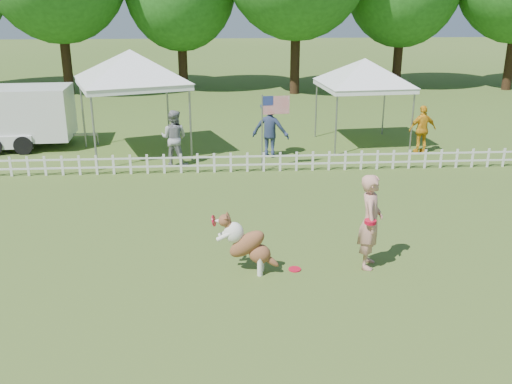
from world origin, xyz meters
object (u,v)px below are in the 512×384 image
handler (370,221)px  spectator_b (270,128)px  spectator_a (174,138)px  canopy_tent_left (133,104)px  flag_pole (262,133)px  dog (248,244)px  frisbee_on_turf (295,269)px  cargo_trailer (13,117)px  spectator_c (422,129)px  canopy_tent_right (362,103)px

handler → spectator_b: size_ratio=0.99×
handler → spectator_a: bearing=46.8°
canopy_tent_left → flag_pole: (4.08, -2.26, -0.52)m
dog → frisbee_on_turf: size_ratio=4.83×
frisbee_on_turf → spectator_b: size_ratio=0.13×
frisbee_on_turf → cargo_trailer: 13.17m
handler → spectator_c: (3.91, 8.23, -0.14)m
cargo_trailer → flag_pole: bearing=-25.2°
dog → cargo_trailer: 12.58m
handler → cargo_trailer: (-10.02, 9.88, 0.12)m
cargo_trailer → spectator_a: bearing=-27.6°
cargo_trailer → spectator_b: 8.96m
frisbee_on_turf → flag_pole: 6.73m
handler → spectator_c: size_ratio=1.18×
frisbee_on_turf → canopy_tent_left: canopy_tent_left is taller
flag_pole → handler: bearing=-85.5°
handler → spectator_a: size_ratio=1.09×
dog → spectator_b: 8.33m
cargo_trailer → spectator_b: bearing=-14.8°
dog → spectator_c: spectator_c is taller
spectator_c → canopy_tent_right: bearing=-43.2°
spectator_b → spectator_c: size_ratio=1.19×
canopy_tent_left → spectator_b: canopy_tent_left is taller
frisbee_on_turf → spectator_a: size_ratio=0.14×
dog → spectator_a: 7.70m
dog → cargo_trailer: cargo_trailer is taller
cargo_trailer → dog: bearing=-56.2°
handler → canopy_tent_right: size_ratio=0.64×
canopy_tent_left → canopy_tent_right: canopy_tent_left is taller
canopy_tent_right → spectator_c: (1.77, -1.29, -0.67)m
handler → frisbee_on_turf: bearing=109.7°
canopy_tent_left → canopy_tent_right: (7.84, 0.73, -0.20)m
dog → canopy_tent_left: 9.57m
handler → flag_pole: (-1.62, 6.54, 0.21)m
dog → frisbee_on_turf: dog is taller
handler → canopy_tent_right: 9.78m
canopy_tent_right → cargo_trailer: size_ratio=0.61×
handler → canopy_tent_left: size_ratio=0.57×
handler → cargo_trailer: bearing=61.7°
cargo_trailer → canopy_tent_left: bearing=-17.6°
spectator_c → frisbee_on_turf: bearing=50.0°
spectator_a → spectator_b: spectator_b is taller
flag_pole → spectator_c: flag_pole is taller
dog → cargo_trailer: size_ratio=0.25×
dog → canopy_tent_left: (-3.31, 8.92, 1.08)m
dog → spectator_a: spectator_a is taller
handler → cargo_trailer: cargo_trailer is taller
spectator_b → canopy_tent_right: bearing=-137.7°
cargo_trailer → flag_pole: size_ratio=2.10×
canopy_tent_right → spectator_c: canopy_tent_right is taller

